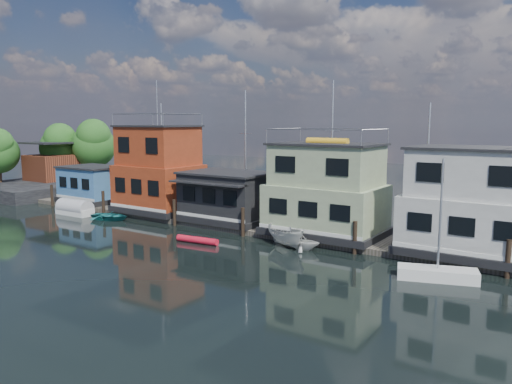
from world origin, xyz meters
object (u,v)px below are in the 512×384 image
Objects in this scene: day_sailer at (437,273)px; tarp_runabout at (75,209)px; dinghy_white at (303,241)px; houseboat_green at (326,191)px; houseboat_blue at (93,184)px; red_kayak at (197,240)px; motorboat at (286,236)px; dinghy_teal at (110,216)px; houseboat_red at (159,171)px; houseboat_white at (473,204)px; houseboat_dark at (228,196)px.

tarp_runabout is at bearing 160.28° from day_sailer.
houseboat_green is at bearing -4.73° from dinghy_white.
houseboat_blue reaches higher than red_kayak.
dinghy_white is at bearing -68.79° from motorboat.
houseboat_blue reaches higher than dinghy_teal.
day_sailer is at bearing -29.28° from houseboat_green.
red_kayak is (10.10, -6.39, -3.86)m from houseboat_red.
day_sailer is at bearing -96.62° from houseboat_white.
day_sailer is (16.29, 1.12, 0.16)m from red_kayak.
houseboat_blue is 0.76× the size of houseboat_white.
houseboat_green is 2.52× the size of red_kayak.
motorboat is at bearing 152.62° from day_sailer.
dinghy_white is 9.31m from day_sailer.
houseboat_green is 9.97m from red_kayak.
motorboat is at bearing -162.36° from houseboat_white.
tarp_runabout is at bearing -172.41° from houseboat_white.
houseboat_dark is at bearing 60.14° from dinghy_white.
motorboat is 1.02× the size of tarp_runabout.
houseboat_green is 2.18× the size of tarp_runabout.
houseboat_red reaches higher than houseboat_white.
tarp_runabout is (-14.51, -4.45, -1.84)m from houseboat_dark.
houseboat_blue is at bearing 122.47° from tarp_runabout.
houseboat_dark is 19.03m from houseboat_white.
houseboat_dark is 0.88× the size of houseboat_white.
dinghy_white reaches higher than red_kayak.
houseboat_white is 2.18× the size of tarp_runabout.
houseboat_green is 1.27× the size of day_sailer.
dinghy_white is (26.71, -3.73, -1.60)m from houseboat_blue.
houseboat_white is 12.11m from motorboat.
dinghy_teal is at bearing -113.20° from houseboat_red.
motorboat is 0.59× the size of day_sailer.
houseboat_green is 4.70m from motorboat.
houseboat_red is 5.96m from dinghy_teal.
houseboat_white is 1.27× the size of day_sailer.
tarp_runabout is at bearing -145.56° from houseboat_red.
houseboat_white is 2.41× the size of dinghy_teal.
dinghy_teal is 0.53× the size of day_sailer.
houseboat_blue is 1.66× the size of tarp_runabout.
dinghy_white is at bearing -7.95° from houseboat_blue.
houseboat_green is 24.11m from tarp_runabout.
houseboat_green reaches higher than tarp_runabout.
houseboat_blue is at bearing 179.94° from houseboat_dark.
houseboat_white is at bearing 6.25° from tarp_runabout.
red_kayak is at bearing -7.94° from tarp_runabout.
houseboat_red is at bearing 141.24° from red_kayak.
houseboat_white reaches higher than dinghy_teal.
tarp_runabout is at bearing -56.20° from houseboat_blue.
tarp_runabout is 32.91m from day_sailer.
houseboat_red reaches higher than houseboat_green.
houseboat_white is 2.52× the size of red_kayak.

